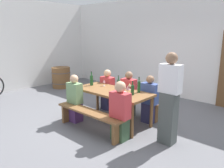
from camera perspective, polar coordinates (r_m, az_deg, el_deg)
ground_plane at (r=5.22m, az=0.00°, el=-9.67°), size 24.00×24.00×0.00m
back_wall at (r=7.36m, az=16.32°, el=9.24°), size 14.00×0.20×3.20m
side_wall at (r=8.65m, az=-23.58°, el=9.17°), size 0.20×6.45×3.20m
tasting_table at (r=5.00m, az=0.00°, el=-2.60°), size 1.84×0.81×0.75m
bench_near at (r=4.63m, az=-5.95°, el=-8.11°), size 1.74×0.30×0.45m
bench_far at (r=5.61m, az=4.87°, el=-4.30°), size 1.74×0.30×0.45m
wine_bottle_0 at (r=4.62m, az=5.32°, el=-1.49°), size 0.07×0.07×0.30m
wine_bottle_1 at (r=4.97m, az=1.67°, el=-0.21°), size 0.07×0.07×0.34m
wine_bottle_2 at (r=4.81m, az=6.97°, el=-0.69°), size 0.06×0.06×0.35m
wine_bottle_3 at (r=5.48m, az=-5.31°, el=1.01°), size 0.08×0.08×0.35m
wine_glass_0 at (r=4.86m, az=3.35°, el=-0.58°), size 0.06×0.06×0.18m
wine_glass_1 at (r=5.39m, az=-2.09°, el=0.70°), size 0.06×0.06×0.16m
wine_glass_2 at (r=4.67m, az=4.06°, el=-1.01°), size 0.07×0.07×0.19m
wine_glass_3 at (r=5.04m, az=4.57°, el=-0.21°), size 0.07×0.07×0.16m
wine_glass_4 at (r=5.31m, az=-8.85°, el=0.34°), size 0.07×0.07×0.17m
seated_guest_near_0 at (r=5.14m, az=-9.59°, el=-4.03°), size 0.36×0.24×1.11m
seated_guest_near_1 at (r=4.19m, az=2.09°, el=-7.38°), size 0.39×0.24×1.16m
seated_guest_far_0 at (r=5.88m, az=-1.19°, el=-1.77°), size 0.37×0.24×1.09m
seated_guest_far_1 at (r=5.42m, az=4.31°, el=-2.92°), size 0.36×0.24×1.12m
seated_guest_far_2 at (r=5.09m, az=9.66°, el=-4.28°), size 0.38×0.24×1.10m
standing_host at (r=4.12m, az=14.57°, el=-4.13°), size 0.38×0.24×1.70m
wine_barrel at (r=8.57m, az=-13.01°, el=1.69°), size 0.71×0.71×0.77m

